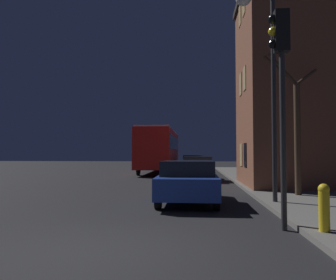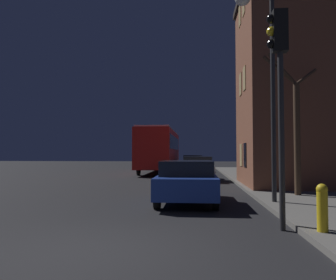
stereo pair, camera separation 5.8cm
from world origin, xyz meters
name	(u,v)px [view 2 (the right image)]	position (x,y,z in m)	size (l,w,h in m)	color
ground_plane	(100,252)	(0.00, 0.00, 0.00)	(120.00, 120.00, 0.00)	black
brick_building	(283,86)	(5.72, 10.61, 4.83)	(4.07, 5.58, 9.38)	brown
streetlamp	(258,45)	(3.50, 5.05, 5.00)	(1.22, 0.50, 6.66)	#28282B
traffic_light	(279,72)	(3.32, 1.78, 3.33)	(0.43, 0.24, 4.66)	#28282B
bare_tree	(295,125)	(5.13, 6.83, 2.63)	(2.11, 0.91, 5.22)	#473323
bus	(160,147)	(-1.46, 22.07, 2.10)	(2.51, 11.69, 3.52)	red
car_near_lane	(187,181)	(1.27, 5.40, 0.72)	(1.84, 4.02, 1.37)	navy
car_mid_lane	(198,168)	(1.65, 14.27, 0.75)	(1.84, 3.82, 1.42)	#B7BABF
car_far_lane	(193,163)	(1.26, 23.83, 0.76)	(1.77, 4.75, 1.44)	beige
fire_hydrant	(322,206)	(3.94, 1.19, 0.60)	(0.21, 0.21, 0.91)	gold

